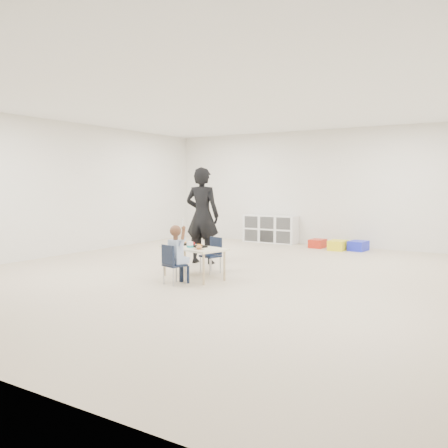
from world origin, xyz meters
The scene contains 16 objects.
room centered at (0.00, 0.00, 1.40)m, with size 9.00×9.02×2.80m.
table centered at (-0.20, -0.52, 0.25)m, with size 1.19×0.80×0.50m.
chair_near centered at (-0.18, -1.03, 0.30)m, with size 0.29×0.27×0.60m, color black, non-canonical shape.
chair_far centered at (-0.21, 0.00, 0.30)m, with size 0.29×0.27×0.60m, color black, non-canonical shape.
child centered at (-0.18, -1.03, 0.47)m, with size 0.40×0.40×0.94m, color #9CB3D3, non-canonical shape.
lunch_tray_near centered at (-0.10, -0.49, 0.51)m, with size 0.22×0.16×0.03m, color black.
lunch_tray_far centered at (-0.51, -0.37, 0.51)m, with size 0.22×0.16×0.03m, color black.
milk_carton centered at (-0.18, -0.64, 0.55)m, with size 0.07×0.07×0.10m, color white.
bread_roll centered at (0.02, -0.68, 0.53)m, with size 0.09×0.09×0.07m, color tan.
apple_near centered at (-0.27, -0.43, 0.53)m, with size 0.07×0.07×0.07m, color maroon.
apple_far centered at (-0.69, -0.44, 0.53)m, with size 0.07×0.07×0.07m, color maroon.
cubby_shelf centered at (-1.20, 4.28, 0.35)m, with size 1.40×0.40×0.70m, color white.
adult centered at (-0.89, 0.75, 0.90)m, with size 0.66×0.43×1.80m, color black.
bin_red centered at (0.18, 3.98, 0.10)m, with size 0.32×0.41×0.20m, color red.
bin_yellow centered at (0.72, 3.82, 0.11)m, with size 0.35×0.45×0.22m, color yellow.
bin_blue centered at (1.14, 3.98, 0.11)m, with size 0.35×0.45×0.22m, color #1C26D2.
Camera 1 is at (4.11, -6.58, 1.49)m, focal length 38.00 mm.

